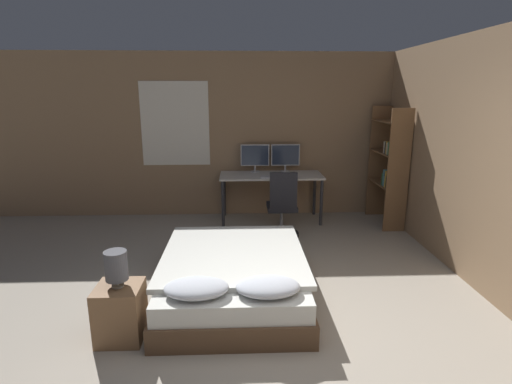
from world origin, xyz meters
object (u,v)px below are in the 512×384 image
(keyboard, at_px, (272,177))
(bookshelf, at_px, (390,162))
(bedside_lamp, at_px, (116,266))
(monitor_right, at_px, (285,156))
(computer_mouse, at_px, (290,176))
(nightstand, at_px, (120,312))
(monitor_left, at_px, (255,156))
(desk, at_px, (271,180))
(bed, at_px, (234,277))
(office_chair, at_px, (282,211))

(keyboard, bearing_deg, bookshelf, -1.44)
(bedside_lamp, relative_size, monitor_right, 0.66)
(computer_mouse, xyz_separation_m, bookshelf, (1.56, -0.05, 0.22))
(nightstand, bearing_deg, monitor_left, 69.57)
(desk, bearing_deg, bookshelf, -8.82)
(bed, distance_m, computer_mouse, 2.51)
(bed, xyz_separation_m, nightstand, (-0.96, -0.67, 0.01))
(monitor_right, relative_size, office_chair, 0.48)
(nightstand, xyz_separation_m, monitor_right, (1.79, 3.44, 0.79))
(bookshelf, bearing_deg, desk, 171.18)
(bedside_lamp, relative_size, monitor_left, 0.66)
(bedside_lamp, height_order, keyboard, bedside_lamp)
(bed, distance_m, bedside_lamp, 1.25)
(keyboard, relative_size, office_chair, 0.37)
(monitor_left, distance_m, office_chair, 1.26)
(computer_mouse, bearing_deg, desk, 138.86)
(office_chair, bearing_deg, bed, -111.08)
(bedside_lamp, relative_size, computer_mouse, 4.49)
(monitor_left, distance_m, monitor_right, 0.51)
(monitor_right, relative_size, keyboard, 1.30)
(bed, bearing_deg, monitor_right, 73.33)
(computer_mouse, height_order, office_chair, office_chair)
(bed, xyz_separation_m, office_chair, (0.68, 1.76, 0.15))
(monitor_right, bearing_deg, bookshelf, -18.43)
(monitor_left, distance_m, bookshelf, 2.15)
(nightstand, bearing_deg, desk, 64.37)
(monitor_right, relative_size, bookshelf, 0.26)
(computer_mouse, distance_m, bookshelf, 1.57)
(bedside_lamp, distance_m, office_chair, 2.95)
(monitor_left, height_order, monitor_right, same)
(monitor_right, bearing_deg, office_chair, -98.51)
(bed, relative_size, keyboard, 5.23)
(desk, relative_size, monitor_left, 3.48)
(nightstand, xyz_separation_m, office_chair, (1.64, 2.43, 0.14))
(desk, distance_m, office_chair, 0.84)
(bed, xyz_separation_m, desk, (0.58, 2.54, 0.46))
(bed, height_order, monitor_right, monitor_right)
(nightstand, bearing_deg, monitor_right, 62.54)
(monitor_right, distance_m, office_chair, 1.21)
(keyboard, bearing_deg, monitor_right, 62.10)
(nightstand, relative_size, computer_mouse, 6.95)
(computer_mouse, distance_m, office_chair, 0.69)
(bed, bearing_deg, nightstand, -145.19)
(bookshelf, bearing_deg, nightstand, -139.06)
(monitor_left, relative_size, keyboard, 1.30)
(bedside_lamp, bearing_deg, bookshelf, 40.94)
(bed, xyz_separation_m, keyboard, (0.58, 2.30, 0.55))
(bed, distance_m, keyboard, 2.43)
(monitor_left, xyz_separation_m, monitor_right, (0.51, 0.00, 0.00))
(desk, height_order, monitor_left, monitor_left)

